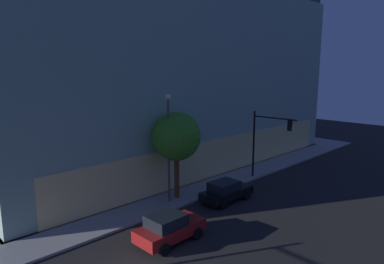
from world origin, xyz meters
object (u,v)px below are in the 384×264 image
(sidewalk_tree, at_px, (176,137))
(car_red, at_px, (169,228))
(traffic_light_far_corner, at_px, (266,135))
(street_lamp_sidewalk, at_px, (169,135))
(car_black, at_px, (226,191))
(modern_building, at_px, (135,68))

(sidewalk_tree, xyz_separation_m, car_red, (-4.86, -4.77, -4.08))
(traffic_light_far_corner, bearing_deg, sidewalk_tree, 165.95)
(street_lamp_sidewalk, relative_size, car_red, 1.91)
(car_red, relative_size, car_black, 0.96)
(modern_building, distance_m, street_lamp_sidewalk, 18.47)
(modern_building, height_order, car_black, modern_building)
(car_black, bearing_deg, traffic_light_far_corner, 6.94)
(car_red, xyz_separation_m, car_black, (7.23, 1.78, -0.07))
(car_red, height_order, car_black, car_red)
(street_lamp_sidewalk, bearing_deg, car_black, -38.66)
(modern_building, relative_size, sidewalk_tree, 5.75)
(sidewalk_tree, xyz_separation_m, car_black, (2.37, -2.99, -4.15))
(traffic_light_far_corner, height_order, street_lamp_sidewalk, street_lamp_sidewalk)
(car_red, distance_m, car_black, 7.44)
(street_lamp_sidewalk, bearing_deg, sidewalk_tree, 15.23)
(sidewalk_tree, distance_m, car_black, 5.64)
(traffic_light_far_corner, xyz_separation_m, street_lamp_sidewalk, (-9.85, 1.93, 1.02))
(street_lamp_sidewalk, bearing_deg, traffic_light_far_corner, -11.09)
(sidewalk_tree, bearing_deg, traffic_light_far_corner, -14.05)
(traffic_light_far_corner, distance_m, street_lamp_sidewalk, 10.09)
(traffic_light_far_corner, height_order, car_red, traffic_light_far_corner)
(street_lamp_sidewalk, bearing_deg, modern_building, 62.64)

